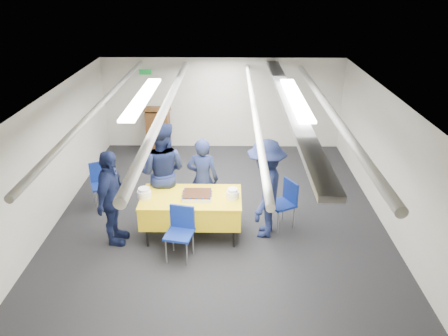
{
  "coord_description": "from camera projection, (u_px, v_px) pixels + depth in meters",
  "views": [
    {
      "loc": [
        0.19,
        -7.22,
        4.26
      ],
      "look_at": [
        0.09,
        -0.2,
        1.05
      ],
      "focal_mm": 35.0,
      "sensor_mm": 36.0,
      "label": 1
    }
  ],
  "objects": [
    {
      "name": "chair_near",
      "position": [
        181.0,
        227.0,
        6.91
      ],
      "size": [
        0.5,
        0.5,
        0.87
      ],
      "color": "gray",
      "rests_on": "ground"
    },
    {
      "name": "ground",
      "position": [
        220.0,
        213.0,
        8.34
      ],
      "size": [
        7.0,
        7.0,
        0.0
      ],
      "primitive_type": "plane",
      "color": "black",
      "rests_on": "ground"
    },
    {
      "name": "sailor_a",
      "position": [
        203.0,
        179.0,
        7.9
      ],
      "size": [
        0.61,
        0.43,
        1.57
      ],
      "primitive_type": "imported",
      "rotation": [
        0.0,
        0.0,
        3.04
      ],
      "color": "#0E1433",
      "rests_on": "ground"
    },
    {
      "name": "sheet_cake",
      "position": [
        197.0,
        195.0,
        7.3
      ],
      "size": [
        0.5,
        0.39,
        0.09
      ],
      "color": "white",
      "rests_on": "serving_table"
    },
    {
      "name": "chair_right",
      "position": [
        285.0,
        199.0,
        7.75
      ],
      "size": [
        0.57,
        0.57,
        0.87
      ],
      "color": "gray",
      "rests_on": "ground"
    },
    {
      "name": "sailor_b",
      "position": [
        162.0,
        172.0,
        7.81
      ],
      "size": [
        1.0,
        0.83,
        1.89
      ],
      "primitive_type": "imported",
      "rotation": [
        0.0,
        0.0,
        3.01
      ],
      "color": "#0E1433",
      "rests_on": "ground"
    },
    {
      "name": "room_shell",
      "position": [
        225.0,
        116.0,
        7.95
      ],
      "size": [
        6.0,
        7.0,
        2.3
      ],
      "color": "silver",
      "rests_on": "ground"
    },
    {
      "name": "podium",
      "position": [
        158.0,
        129.0,
        10.87
      ],
      "size": [
        0.62,
        0.53,
        1.25
      ],
      "color": "brown",
      "rests_on": "ground"
    },
    {
      "name": "plate_stack_left",
      "position": [
        144.0,
        193.0,
        7.28
      ],
      "size": [
        0.23,
        0.23,
        0.17
      ],
      "color": "white",
      "rests_on": "serving_table"
    },
    {
      "name": "serving_table",
      "position": [
        192.0,
        207.0,
        7.44
      ],
      "size": [
        1.69,
        0.93,
        0.77
      ],
      "color": "black",
      "rests_on": "ground"
    },
    {
      "name": "chair_left",
      "position": [
        102.0,
        180.0,
        8.46
      ],
      "size": [
        0.55,
        0.55,
        0.87
      ],
      "color": "gray",
      "rests_on": "ground"
    },
    {
      "name": "sailor_d",
      "position": [
        265.0,
        189.0,
        7.36
      ],
      "size": [
        0.89,
        1.25,
        1.75
      ],
      "primitive_type": "imported",
      "rotation": [
        0.0,
        0.0,
        -1.8
      ],
      "color": "#0E1433",
      "rests_on": "ground"
    },
    {
      "name": "plate_stack_right",
      "position": [
        233.0,
        194.0,
        7.26
      ],
      "size": [
        0.21,
        0.21,
        0.17
      ],
      "color": "white",
      "rests_on": "serving_table"
    },
    {
      "name": "sailor_c",
      "position": [
        111.0,
        198.0,
        7.15
      ],
      "size": [
        0.5,
        1.01,
        1.66
      ],
      "primitive_type": "imported",
      "rotation": [
        0.0,
        0.0,
        1.47
      ],
      "color": "#0E1433",
      "rests_on": "ground"
    }
  ]
}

